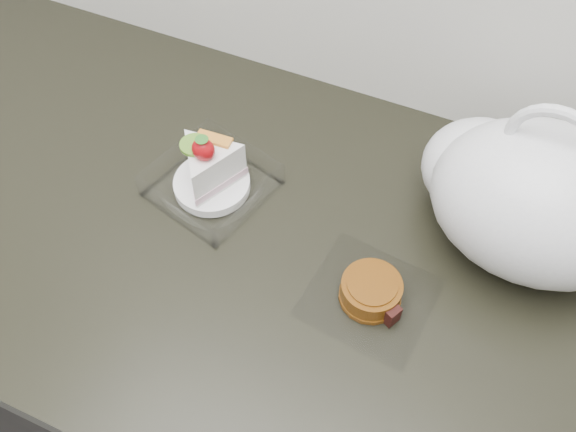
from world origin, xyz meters
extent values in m
cube|color=black|center=(0.00, 1.69, 0.43)|extent=(2.00, 0.60, 0.86)
cube|color=black|center=(0.00, 1.69, 0.88)|extent=(2.04, 0.64, 0.04)
cube|color=white|center=(-0.07, 1.73, 0.90)|extent=(0.18, 0.18, 0.00)
cylinder|color=white|center=(-0.07, 1.73, 0.91)|extent=(0.11, 0.11, 0.01)
ellipsoid|color=red|center=(-0.07, 1.72, 0.99)|extent=(0.03, 0.03, 0.03)
cone|color=#2D7223|center=(-0.07, 1.72, 1.01)|extent=(0.02, 0.02, 0.01)
cylinder|color=#6CA22F|center=(-0.09, 1.73, 0.98)|extent=(0.04, 0.04, 0.00)
cube|color=orange|center=(-0.07, 1.75, 0.98)|extent=(0.05, 0.02, 0.00)
cube|color=white|center=(0.19, 1.66, 0.90)|extent=(0.16, 0.15, 0.00)
cylinder|color=brown|center=(0.19, 1.66, 0.92)|extent=(0.08, 0.08, 0.03)
cylinder|color=brown|center=(0.19, 1.66, 0.90)|extent=(0.08, 0.08, 0.01)
cylinder|color=brown|center=(0.19, 1.66, 0.93)|extent=(0.07, 0.07, 0.00)
cube|color=black|center=(0.22, 1.64, 0.92)|extent=(0.03, 0.03, 0.03)
ellipsoid|color=white|center=(0.34, 1.81, 1.00)|extent=(0.31, 0.27, 0.20)
ellipsoid|color=white|center=(0.26, 1.85, 0.98)|extent=(0.19, 0.18, 0.13)
torus|color=white|center=(0.32, 1.81, 1.09)|extent=(0.11, 0.03, 0.11)
camera|label=1|loc=(0.25, 1.27, 1.60)|focal=40.00mm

